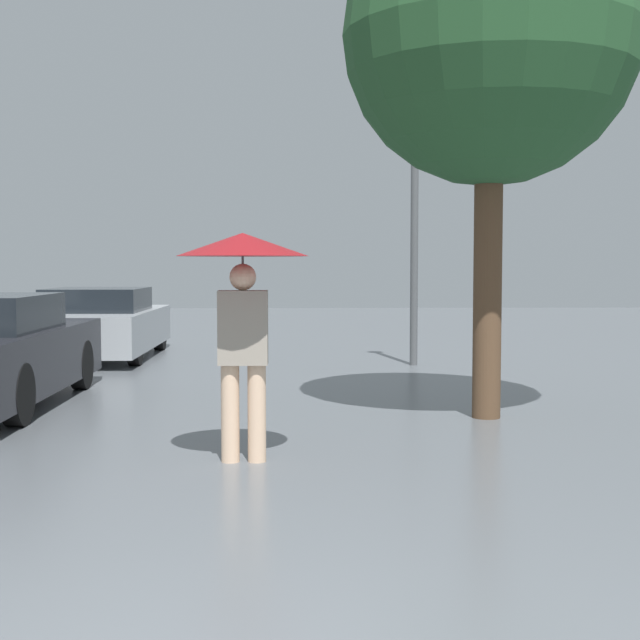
{
  "coord_description": "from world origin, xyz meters",
  "views": [
    {
      "loc": [
        0.14,
        -2.77,
        1.6
      ],
      "look_at": [
        0.36,
        4.39,
        1.15
      ],
      "focal_mm": 50.0,
      "sensor_mm": 36.0,
      "label": 1
    }
  ],
  "objects_px": {
    "parked_car_farthest": "(100,324)",
    "pedestrian": "(243,280)",
    "tree": "(490,39)",
    "street_lamp": "(415,206)"
  },
  "relations": [
    {
      "from": "tree",
      "to": "street_lamp",
      "type": "bearing_deg",
      "value": 91.2
    },
    {
      "from": "pedestrian",
      "to": "parked_car_farthest",
      "type": "xyz_separation_m",
      "value": [
        -2.92,
        8.21,
        -0.91
      ]
    },
    {
      "from": "street_lamp",
      "to": "pedestrian",
      "type": "bearing_deg",
      "value": -108.59
    },
    {
      "from": "tree",
      "to": "street_lamp",
      "type": "relative_size",
      "value": 1.36
    },
    {
      "from": "parked_car_farthest",
      "to": "street_lamp",
      "type": "xyz_separation_m",
      "value": [
        5.23,
        -1.31,
        1.95
      ]
    },
    {
      "from": "parked_car_farthest",
      "to": "tree",
      "type": "bearing_deg",
      "value": -49.25
    },
    {
      "from": "parked_car_farthest",
      "to": "pedestrian",
      "type": "bearing_deg",
      "value": -70.44
    },
    {
      "from": "pedestrian",
      "to": "tree",
      "type": "distance_m",
      "value": 3.97
    },
    {
      "from": "parked_car_farthest",
      "to": "tree",
      "type": "xyz_separation_m",
      "value": [
        5.33,
        -6.19,
        3.32
      ]
    },
    {
      "from": "parked_car_farthest",
      "to": "street_lamp",
      "type": "relative_size",
      "value": 1.04
    }
  ]
}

